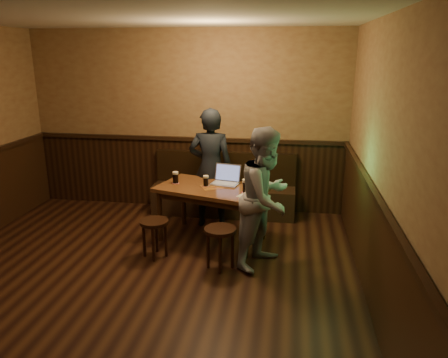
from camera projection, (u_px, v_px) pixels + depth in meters
The scene contains 12 objects.
room at pixel (121, 185), 4.27m from camera, with size 5.04×6.04×2.84m.
bench at pixel (224, 194), 6.82m from camera, with size 2.20×0.50×0.95m.
pub_table at pixel (212, 194), 5.75m from camera, with size 1.56×1.15×0.75m.
stool_left at pixel (154, 228), 5.34m from camera, with size 0.40×0.40×0.48m.
stool_right at pixel (220, 236), 5.04m from camera, with size 0.42×0.42×0.50m.
pint_left at pixel (176, 177), 5.86m from camera, with size 0.10×0.10×0.16m.
pint_mid at pixel (206, 181), 5.74m from camera, with size 0.09×0.09×0.15m.
pint_right at pixel (246, 186), 5.47m from camera, with size 0.11×0.11×0.17m.
laptop at pixel (226, 179), 5.85m from camera, with size 0.41×0.35×0.25m.
menu at pixel (247, 196), 5.34m from camera, with size 0.22×0.15×0.00m, color silver.
person_suit at pixel (211, 168), 6.20m from camera, with size 0.63×0.41×1.72m, color black.
person_grey at pixel (266, 198), 5.04m from camera, with size 0.80×0.63×1.66m, color gray.
Camera 1 is at (1.62, -3.66, 2.45)m, focal length 35.00 mm.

